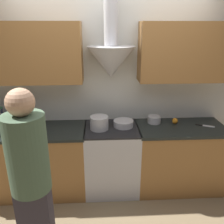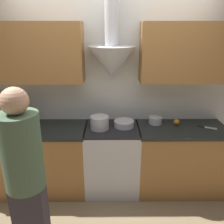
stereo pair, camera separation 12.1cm
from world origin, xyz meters
name	(u,v)px [view 2 (the right image)]	position (x,y,z in m)	size (l,w,h in m)	color
ground_plane	(112,204)	(0.00, 0.00, 0.00)	(12.00, 12.00, 0.00)	#847051
wall_back	(107,78)	(-0.06, 0.62, 1.47)	(8.40, 0.58, 2.60)	silver
counter_left	(31,159)	(-1.07, 0.35, 0.45)	(1.47, 0.62, 0.89)	#9E6B38
counter_right	(179,158)	(0.89, 0.35, 0.45)	(1.13, 0.62, 0.89)	#9E6B38
stove_range	(112,158)	(0.00, 0.35, 0.45)	(0.68, 0.60, 0.89)	silver
wine_bottle_4	(6,119)	(-1.32, 0.34, 1.01)	(0.07, 0.07, 0.31)	black
wine_bottle_5	(14,118)	(-1.21, 0.35, 1.02)	(0.07, 0.07, 0.33)	black
wine_bottle_6	(21,119)	(-1.13, 0.34, 1.01)	(0.07, 0.07, 0.31)	black
wine_bottle_7	(28,118)	(-1.04, 0.33, 1.03)	(0.08, 0.08, 0.36)	black
stock_pot	(100,123)	(-0.15, 0.33, 0.97)	(0.23, 0.23, 0.16)	silver
mixing_bowl	(124,124)	(0.15, 0.39, 0.93)	(0.25, 0.25, 0.08)	silver
orange_fruit	(177,122)	(0.84, 0.45, 0.93)	(0.07, 0.07, 0.07)	orange
saucepan	(155,120)	(0.57, 0.49, 0.93)	(0.17, 0.17, 0.09)	silver
chefs_knife	(207,127)	(1.20, 0.35, 0.89)	(0.22, 0.12, 0.01)	silver
person_foreground_left	(26,182)	(-0.68, -0.84, 0.96)	(0.30, 0.30, 1.71)	#38333D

